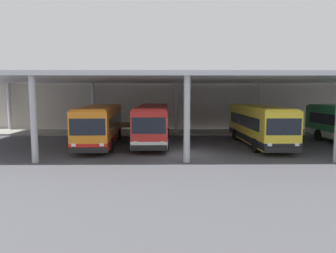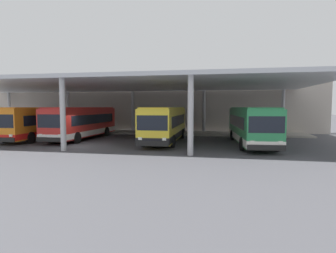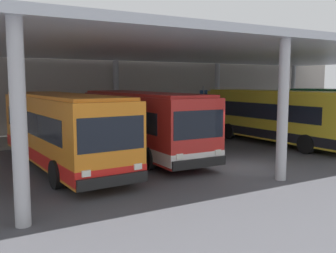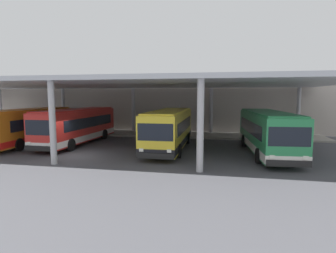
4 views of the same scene
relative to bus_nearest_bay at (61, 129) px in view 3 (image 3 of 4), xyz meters
name	(u,v)px [view 3 (image 3 of 4)]	position (x,y,z in m)	size (l,w,h in m)	color
ground_plane	(237,167)	(6.58, -3.85, -1.66)	(200.00, 200.00, 0.00)	#47474C
platform_kerb	(126,134)	(6.58, 7.90, -1.57)	(42.00, 4.50, 0.18)	gray
station_building_facade	(108,87)	(6.58, 11.15, 1.62)	(48.00, 1.60, 6.55)	#ADA399
canopy_shelter	(172,52)	(6.58, 1.65, 3.63)	(40.00, 17.00, 5.55)	silver
bus_nearest_bay	(61,129)	(0.00, 0.00, 0.00)	(3.08, 10.64, 3.17)	orange
bus_second_bay	(141,122)	(4.23, 0.80, 0.00)	(2.81, 10.56, 3.17)	red
bus_middle_bay	(276,116)	(12.85, -0.02, 0.00)	(2.83, 10.57, 3.17)	yellow
bench_waiting	(45,130)	(1.05, 7.97, -0.99)	(1.80, 0.45, 0.92)	brown
banner_sign	(203,105)	(12.58, 7.09, 0.32)	(0.70, 0.12, 3.20)	#B2B2B7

